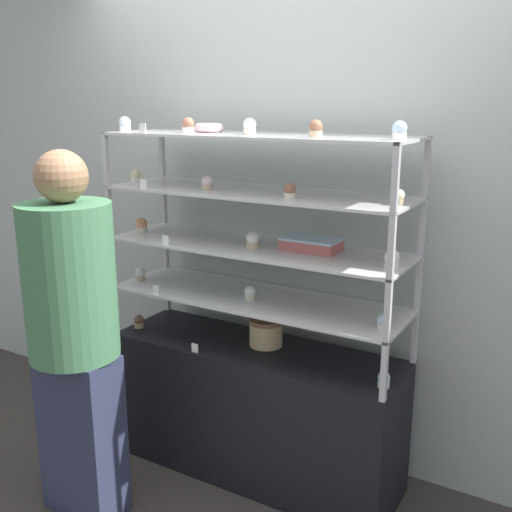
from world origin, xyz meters
The scene contains 33 objects.
ground_plane centered at (0.00, 0.00, 0.00)m, with size 20.00×20.00×0.00m, color #38332D.
back_wall centered at (0.00, 0.37, 1.30)m, with size 8.00×0.05×2.60m.
display_base centered at (0.00, 0.00, 0.34)m, with size 1.43×0.44×0.67m.
display_riser_lower centered at (0.00, 0.00, 0.91)m, with size 1.43×0.44×0.25m.
display_riser_middle centered at (0.00, 0.00, 1.16)m, with size 1.43×0.44×0.25m.
display_riser_upper centered at (0.00, 0.00, 1.41)m, with size 1.43×0.44×0.25m.
display_riser_top centered at (0.00, 0.00, 1.67)m, with size 1.43×0.44×0.25m.
layer_cake_centerpiece centered at (0.03, 0.05, 0.74)m, with size 0.17×0.17×0.14m.
sheet_cake_frosted centered at (0.26, 0.05, 1.20)m, with size 0.26×0.16×0.06m.
cupcake_0 centered at (-0.66, -0.09, 0.71)m, with size 0.05×0.05×0.07m.
cupcake_1 centered at (0.67, -0.09, 0.71)m, with size 0.05×0.05×0.07m.
price_tag_0 centered at (-0.22, -0.20, 0.69)m, with size 0.04×0.00×0.04m.
cupcake_2 centered at (-0.66, -0.05, 0.95)m, with size 0.05×0.05×0.07m.
cupcake_3 centered at (-0.01, -0.04, 0.95)m, with size 0.05×0.05×0.07m.
cupcake_4 centered at (0.65, -0.09, 0.95)m, with size 0.05×0.05×0.07m.
price_tag_1 centered at (-0.44, -0.20, 0.95)m, with size 0.04×0.00×0.04m.
cupcake_5 centered at (-0.65, -0.04, 1.21)m, with size 0.06×0.06×0.07m.
cupcake_6 centered at (0.01, -0.05, 1.21)m, with size 0.06×0.06×0.07m.
cupcake_7 centered at (0.66, -0.05, 1.21)m, with size 0.06×0.06×0.07m.
price_tag_2 centered at (-0.37, -0.20, 1.20)m, with size 0.04×0.00×0.04m.
cupcake_8 centered at (-0.67, -0.04, 1.46)m, with size 0.05×0.05×0.06m.
cupcake_9 centered at (-0.22, -0.07, 1.46)m, with size 0.05×0.05×0.06m.
cupcake_10 centered at (0.22, -0.10, 1.46)m, with size 0.05×0.05×0.06m.
cupcake_11 centered at (0.67, -0.04, 1.46)m, with size 0.05×0.05×0.06m.
price_tag_3 centered at (-0.49, -0.20, 1.45)m, with size 0.04×0.00×0.04m.
cupcake_12 centered at (-0.67, -0.10, 1.71)m, with size 0.06×0.06×0.07m.
cupcake_13 centered at (-0.31, -0.07, 1.71)m, with size 0.06×0.06×0.07m.
cupcake_14 centered at (0.00, -0.05, 1.71)m, with size 0.06×0.06×0.07m.
cupcake_15 centered at (0.32, -0.08, 1.71)m, with size 0.06×0.06×0.07m.
cupcake_16 centered at (0.66, -0.05, 1.71)m, with size 0.06×0.06×0.07m.
price_tag_4 centered at (-0.47, -0.20, 1.70)m, with size 0.04×0.00×0.04m.
donut_glazed centered at (-0.28, 0.04, 1.70)m, with size 0.14×0.14×0.04m.
customer_figure centered at (-0.52, -0.65, 0.88)m, with size 0.38×0.38×1.64m.
Camera 1 is at (1.36, -2.31, 1.82)m, focal length 42.00 mm.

